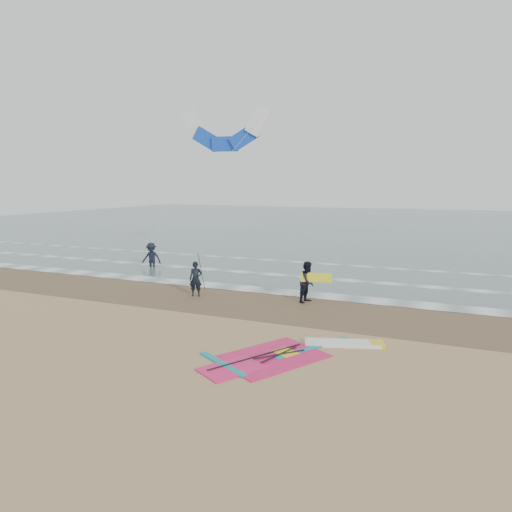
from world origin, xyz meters
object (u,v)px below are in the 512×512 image
at_px(person_standing, 196,279).
at_px(surf_kite, 225,134).
at_px(windsurf_rig, 292,353).
at_px(person_walking, 308,282).
at_px(person_wading, 151,252).

relative_size(person_standing, surf_kite, 0.19).
xyz_separation_m(windsurf_rig, person_walking, (-1.33, 6.12, 0.86)).
xyz_separation_m(windsurf_rig, surf_kite, (-9.14, 13.91, 8.13)).
height_order(person_standing, surf_kite, surf_kite).
bearing_deg(person_standing, windsurf_rig, -57.09).
relative_size(person_standing, person_walking, 0.90).
bearing_deg(surf_kite, person_wading, -133.94).
relative_size(person_walking, surf_kite, 0.21).
relative_size(person_standing, person_wading, 0.85).
bearing_deg(surf_kite, windsurf_rig, -56.69).
bearing_deg(person_wading, person_standing, -51.35).
bearing_deg(person_walking, person_standing, 115.21).
distance_m(person_walking, surf_kite, 13.21).
xyz_separation_m(person_wading, surf_kite, (3.34, 3.46, 7.23)).
height_order(windsurf_rig, person_standing, person_standing).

